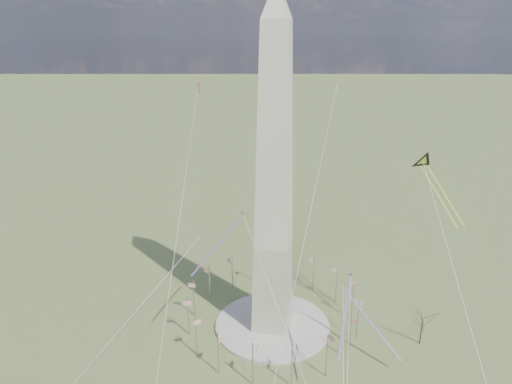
# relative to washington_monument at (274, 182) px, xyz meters

# --- Properties ---
(ground) EXTENTS (2000.00, 2000.00, 0.00)m
(ground) POSITION_rel_washington_monument_xyz_m (0.00, 0.00, -47.95)
(ground) COLOR #5F6633
(ground) RESTS_ON ground
(plaza) EXTENTS (36.00, 36.00, 0.80)m
(plaza) POSITION_rel_washington_monument_xyz_m (0.00, 0.00, -47.55)
(plaza) COLOR #BAB6AA
(plaza) RESTS_ON ground
(washington_monument) EXTENTS (15.56, 15.56, 100.00)m
(washington_monument) POSITION_rel_washington_monument_xyz_m (0.00, 0.00, 0.00)
(washington_monument) COLOR #B2AA95
(washington_monument) RESTS_ON plaza
(flagpole_ring) EXTENTS (54.40, 54.40, 13.00)m
(flagpole_ring) POSITION_rel_washington_monument_xyz_m (-0.00, -0.00, -40.68)
(flagpole_ring) COLOR #B2B4B9
(flagpole_ring) RESTS_ON ground
(tree_near) EXTENTS (7.20, 7.20, 12.59)m
(tree_near) POSITION_rel_washington_monument_xyz_m (44.47, 1.80, -38.98)
(tree_near) COLOR #442F29
(tree_near) RESTS_ON ground
(kite_delta_black) EXTENTS (14.29, 18.82, 16.11)m
(kite_delta_black) POSITION_rel_washington_monument_xyz_m (40.59, 8.62, 5.17)
(kite_delta_black) COLOR black
(kite_delta_black) RESTS_ON ground
(kite_diamond_purple) EXTENTS (2.21, 3.39, 10.28)m
(kite_diamond_purple) POSITION_rel_washington_monument_xyz_m (-24.80, 7.82, -22.96)
(kite_diamond_purple) COLOR navy
(kite_diamond_purple) RESTS_ON ground
(kite_streamer_left) EXTENTS (2.36, 19.70, 13.52)m
(kite_streamer_left) POSITION_rel_washington_monument_xyz_m (22.52, -16.64, -26.00)
(kite_streamer_left) COLOR red
(kite_streamer_left) RESTS_ON ground
(kite_streamer_mid) EXTENTS (11.14, 17.26, 13.38)m
(kite_streamer_mid) POSITION_rel_washington_monument_xyz_m (-11.81, -10.00, -13.35)
(kite_streamer_mid) COLOR red
(kite_streamer_mid) RESTS_ON ground
(kite_streamer_right) EXTENTS (18.21, 13.88, 14.88)m
(kite_streamer_right) POSITION_rel_washington_monument_xyz_m (26.99, -4.74, -35.03)
(kite_streamer_right) COLOR red
(kite_streamer_right) RESTS_ON ground
(kite_small_red) EXTENTS (1.48, 1.37, 4.11)m
(kite_small_red) POSITION_rel_washington_monument_xyz_m (-36.78, 41.11, 21.13)
(kite_small_red) COLOR red
(kite_small_red) RESTS_ON ground
(kite_small_white) EXTENTS (1.20, 1.46, 3.86)m
(kite_small_white) POSITION_rel_washington_monument_xyz_m (13.28, 43.65, 22.20)
(kite_small_white) COLOR white
(kite_small_white) RESTS_ON ground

